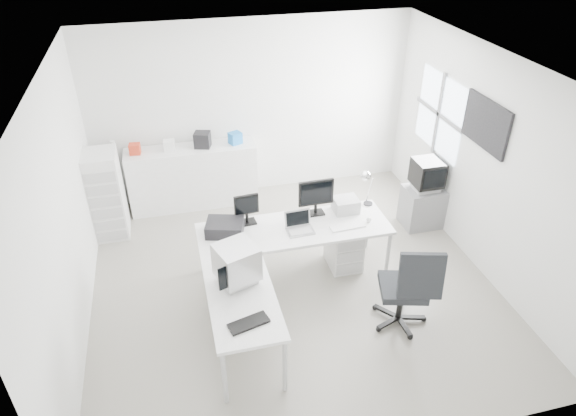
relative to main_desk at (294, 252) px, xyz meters
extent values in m
cube|color=#B5AFA3|center=(-0.06, -0.12, -0.38)|extent=(5.00, 5.00, 0.01)
cube|color=white|center=(-0.06, -0.12, 2.42)|extent=(5.00, 5.00, 0.01)
cube|color=silver|center=(-0.06, 2.38, 1.02)|extent=(5.00, 0.02, 2.80)
cube|color=silver|center=(-2.56, -0.12, 1.02)|extent=(0.02, 5.00, 2.80)
cube|color=silver|center=(2.44, -0.12, 1.02)|extent=(0.02, 5.00, 2.80)
cube|color=silver|center=(0.70, 0.05, -0.08)|extent=(0.40, 0.50, 0.60)
cube|color=black|center=(-0.85, 0.10, 0.45)|extent=(0.52, 0.46, 0.16)
cube|color=silver|center=(0.65, -0.15, 0.38)|extent=(0.45, 0.17, 0.02)
sphere|color=silver|center=(0.95, -0.10, 0.41)|extent=(0.07, 0.07, 0.07)
cube|color=#AFAFAF|center=(0.75, 0.22, 0.47)|extent=(0.32, 0.27, 0.18)
cube|color=black|center=(-0.85, -1.50, 0.39)|extent=(0.43, 0.26, 0.03)
cube|color=slate|center=(2.16, 0.70, -0.07)|extent=(0.56, 0.46, 0.61)
cube|color=silver|center=(-1.09, 2.12, 0.12)|extent=(1.97, 0.49, 0.99)
cube|color=red|center=(-1.89, 2.12, 0.69)|extent=(0.17, 0.16, 0.16)
cube|color=silver|center=(-1.39, 2.12, 0.69)|extent=(0.17, 0.15, 0.16)
cube|color=black|center=(-0.89, 2.12, 0.73)|extent=(0.28, 0.27, 0.23)
cube|color=blue|center=(-0.39, 2.12, 0.70)|extent=(0.23, 0.21, 0.18)
cylinder|color=silver|center=(-2.19, 2.16, 0.72)|extent=(0.07, 0.07, 0.22)
cube|color=silver|center=(-2.34, 1.59, 0.28)|extent=(0.46, 0.54, 1.30)
camera|label=1|loc=(-1.36, -5.10, 3.99)|focal=32.00mm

